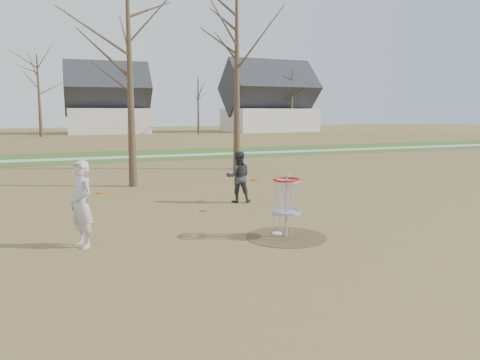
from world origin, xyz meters
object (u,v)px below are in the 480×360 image
(player_standing, at_px, (81,204))
(player_throwing, at_px, (238,177))
(disc_golf_basket, at_px, (287,196))
(disc_grounded, at_px, (277,233))

(player_standing, relative_size, player_throwing, 1.14)
(player_standing, bearing_deg, disc_golf_basket, 52.67)
(player_throwing, relative_size, disc_golf_basket, 1.16)
(disc_grounded, bearing_deg, disc_golf_basket, -76.11)
(player_standing, relative_size, disc_grounded, 8.10)
(player_throwing, height_order, disc_golf_basket, player_throwing)
(player_throwing, xyz_separation_m, disc_grounded, (-0.58, -3.86, -0.76))
(player_standing, relative_size, disc_golf_basket, 1.32)
(player_standing, height_order, disc_golf_basket, player_standing)
(player_standing, height_order, player_throwing, player_standing)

